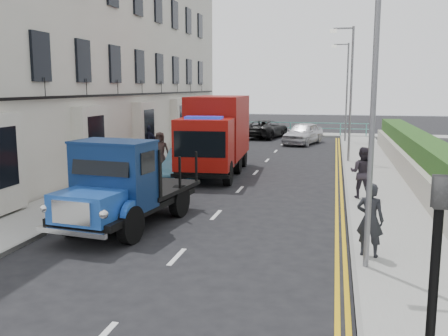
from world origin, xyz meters
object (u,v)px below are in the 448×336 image
(lamp_mid, at_px, (349,86))
(red_lorry, at_px, (216,133))
(lamp_near, at_px, (368,86))
(pedestrian_east_near, at_px, (370,220))
(lamp_far, at_px, (345,86))
(bedford_lorry, at_px, (118,190))
(parked_car_front, at_px, (125,198))

(lamp_mid, bearing_deg, red_lorry, -141.77)
(lamp_near, xyz_separation_m, pedestrian_east_near, (0.22, 0.72, -3.02))
(lamp_mid, xyz_separation_m, lamp_far, (0.00, 10.00, 0.00))
(red_lorry, bearing_deg, pedestrian_east_near, -63.10)
(bedford_lorry, bearing_deg, pedestrian_east_near, -0.77)
(lamp_far, height_order, pedestrian_east_near, lamp_far)
(lamp_near, height_order, bedford_lorry, lamp_near)
(lamp_far, relative_size, bedford_lorry, 1.27)
(lamp_near, xyz_separation_m, parked_car_front, (-6.78, 3.00, -3.34))
(lamp_near, xyz_separation_m, bedford_lorry, (-6.42, 1.72, -2.84))
(lamp_far, distance_m, pedestrian_east_near, 25.46)
(parked_car_front, bearing_deg, pedestrian_east_near, -26.04)
(lamp_far, xyz_separation_m, red_lorry, (-5.93, -14.67, -2.11))
(bedford_lorry, xyz_separation_m, pedestrian_east_near, (6.64, -1.00, -0.17))
(lamp_far, bearing_deg, parked_car_front, -106.42)
(lamp_far, distance_m, parked_car_front, 24.21)
(parked_car_front, height_order, pedestrian_east_near, pedestrian_east_near)
(parked_car_front, bearing_deg, lamp_far, 65.59)
(lamp_mid, xyz_separation_m, red_lorry, (-5.93, -4.67, -2.11))
(lamp_far, xyz_separation_m, pedestrian_east_near, (0.22, -25.28, -3.02))
(red_lorry, height_order, pedestrian_east_near, red_lorry)
(lamp_near, xyz_separation_m, red_lorry, (-5.93, 11.33, -2.11))
(bedford_lorry, bearing_deg, lamp_far, 83.03)
(lamp_far, bearing_deg, bedford_lorry, -104.80)
(lamp_mid, bearing_deg, pedestrian_east_near, -89.17)
(lamp_mid, relative_size, bedford_lorry, 1.27)
(bedford_lorry, distance_m, parked_car_front, 1.42)
(lamp_mid, distance_m, red_lorry, 7.84)
(red_lorry, bearing_deg, lamp_near, -65.58)
(pedestrian_east_near, bearing_deg, parked_car_front, -0.37)
(red_lorry, bearing_deg, lamp_far, 64.78)
(pedestrian_east_near, bearing_deg, lamp_near, 90.47)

